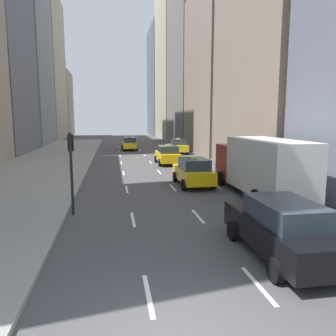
# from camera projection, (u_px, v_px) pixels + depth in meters

# --- Properties ---
(sidewalk_left) EXTENTS (8.00, 66.00, 0.15)m
(sidewalk_left) POSITION_uv_depth(u_px,v_px,m) (49.00, 162.00, 31.09)
(sidewalk_left) COLOR gray
(sidewalk_left) RESTS_ON ground
(lane_markings) EXTENTS (5.72, 56.00, 0.01)m
(lane_markings) POSITION_uv_depth(u_px,v_px,m) (154.00, 167.00, 28.78)
(lane_markings) COLOR white
(lane_markings) RESTS_ON ground
(building_row_left) EXTENTS (6.00, 86.33, 36.21)m
(building_row_left) POSITION_uv_depth(u_px,v_px,m) (8.00, 38.00, 42.24)
(building_row_left) COLOR #4C515B
(building_row_left) RESTS_ON ground
(building_row_right) EXTENTS (6.00, 89.26, 36.20)m
(building_row_right) POSITION_uv_depth(u_px,v_px,m) (198.00, 44.00, 48.98)
(building_row_right) COLOR slate
(building_row_right) RESTS_ON ground
(taxi_lead) EXTENTS (2.02, 4.40, 1.87)m
(taxi_lead) POSITION_uv_depth(u_px,v_px,m) (193.00, 172.00, 20.58)
(taxi_lead) COLOR yellow
(taxi_lead) RESTS_ON ground
(taxi_second) EXTENTS (2.02, 4.40, 1.87)m
(taxi_second) POSITION_uv_depth(u_px,v_px,m) (178.00, 146.00, 39.63)
(taxi_second) COLOR yellow
(taxi_second) RESTS_ON ground
(taxi_third) EXTENTS (2.02, 4.40, 1.87)m
(taxi_third) POSITION_uv_depth(u_px,v_px,m) (168.00, 155.00, 30.18)
(taxi_third) COLOR yellow
(taxi_third) RESTS_ON ground
(taxi_fourth) EXTENTS (2.02, 4.40, 1.87)m
(taxi_fourth) POSITION_uv_depth(u_px,v_px,m) (129.00, 143.00, 43.83)
(taxi_fourth) COLOR yellow
(taxi_fourth) RESTS_ON ground
(sedan_black_near) EXTENTS (2.02, 4.92, 1.80)m
(sedan_black_near) POSITION_uv_depth(u_px,v_px,m) (281.00, 228.00, 9.88)
(sedan_black_near) COLOR black
(sedan_black_near) RESTS_ON ground
(box_truck) EXTENTS (2.58, 8.40, 3.15)m
(box_truck) POSITION_uv_depth(u_px,v_px,m) (260.00, 165.00, 17.51)
(box_truck) COLOR maroon
(box_truck) RESTS_ON ground
(traffic_light_pole) EXTENTS (0.24, 0.42, 3.60)m
(traffic_light_pole) POSITION_uv_depth(u_px,v_px,m) (71.00, 160.00, 14.15)
(traffic_light_pole) COLOR black
(traffic_light_pole) RESTS_ON ground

